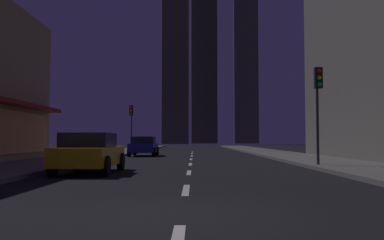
{
  "coord_description": "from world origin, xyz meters",
  "views": [
    {
      "loc": [
        0.2,
        -6.71,
        1.2
      ],
      "look_at": [
        0.0,
        27.78,
        2.87
      ],
      "focal_mm": 38.65,
      "sensor_mm": 36.0,
      "label": 1
    }
  ],
  "objects_px": {
    "car_parked_near": "(90,153)",
    "traffic_light_far_left": "(131,118)",
    "fire_hydrant_far_left": "(112,150)",
    "car_parked_far": "(144,146)",
    "street_lamp_right": "(368,10)",
    "traffic_light_near_right": "(318,93)"
  },
  "relations": [
    {
      "from": "car_parked_near",
      "to": "traffic_light_far_left",
      "type": "height_order",
      "value": "traffic_light_far_left"
    },
    {
      "from": "car_parked_far",
      "to": "traffic_light_near_right",
      "type": "height_order",
      "value": "traffic_light_near_right"
    },
    {
      "from": "car_parked_far",
      "to": "street_lamp_right",
      "type": "relative_size",
      "value": 0.64
    },
    {
      "from": "traffic_light_near_right",
      "to": "street_lamp_right",
      "type": "distance_m",
      "value": 5.8
    },
    {
      "from": "car_parked_near",
      "to": "fire_hydrant_far_left",
      "type": "height_order",
      "value": "car_parked_near"
    },
    {
      "from": "car_parked_near",
      "to": "fire_hydrant_far_left",
      "type": "xyz_separation_m",
      "value": [
        -2.3,
        15.61,
        -0.29
      ]
    },
    {
      "from": "car_parked_near",
      "to": "car_parked_far",
      "type": "bearing_deg",
      "value": 90.0
    },
    {
      "from": "car_parked_near",
      "to": "car_parked_far",
      "type": "xyz_separation_m",
      "value": [
        0.0,
        15.95,
        0.0
      ]
    },
    {
      "from": "car_parked_far",
      "to": "street_lamp_right",
      "type": "distance_m",
      "value": 21.27
    },
    {
      "from": "fire_hydrant_far_left",
      "to": "traffic_light_near_right",
      "type": "bearing_deg",
      "value": -48.65
    },
    {
      "from": "car_parked_near",
      "to": "traffic_light_near_right",
      "type": "height_order",
      "value": "traffic_light_near_right"
    },
    {
      "from": "traffic_light_near_right",
      "to": "fire_hydrant_far_left",
      "type": "bearing_deg",
      "value": 131.35
    },
    {
      "from": "fire_hydrant_far_left",
      "to": "street_lamp_right",
      "type": "distance_m",
      "value": 22.1
    },
    {
      "from": "fire_hydrant_far_left",
      "to": "traffic_light_far_left",
      "type": "height_order",
      "value": "traffic_light_far_left"
    },
    {
      "from": "car_parked_near",
      "to": "traffic_light_near_right",
      "type": "distance_m",
      "value": 9.79
    },
    {
      "from": "traffic_light_far_left",
      "to": "street_lamp_right",
      "type": "xyz_separation_m",
      "value": [
        10.88,
        -25.02,
        1.87
      ]
    },
    {
      "from": "traffic_light_far_left",
      "to": "car_parked_near",
      "type": "bearing_deg",
      "value": -85.11
    },
    {
      "from": "car_parked_near",
      "to": "traffic_light_far_left",
      "type": "relative_size",
      "value": 1.01
    },
    {
      "from": "car_parked_far",
      "to": "traffic_light_far_left",
      "type": "bearing_deg",
      "value": 106.95
    },
    {
      "from": "traffic_light_near_right",
      "to": "traffic_light_far_left",
      "type": "distance_m",
      "value": 22.42
    },
    {
      "from": "car_parked_far",
      "to": "traffic_light_far_left",
      "type": "xyz_separation_m",
      "value": [
        -1.9,
        6.23,
        2.45
      ]
    },
    {
      "from": "car_parked_near",
      "to": "fire_hydrant_far_left",
      "type": "relative_size",
      "value": 6.48
    }
  ]
}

